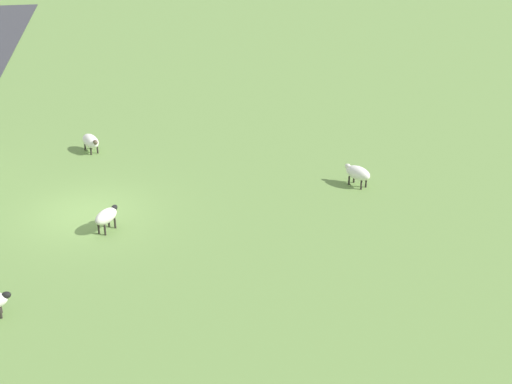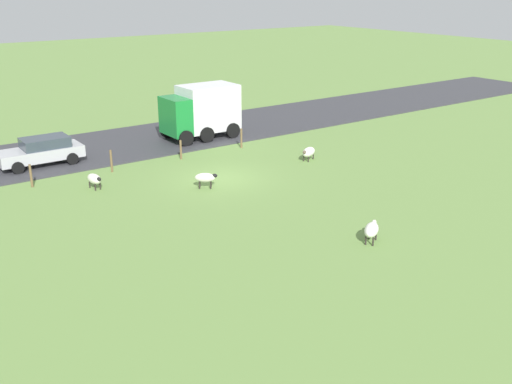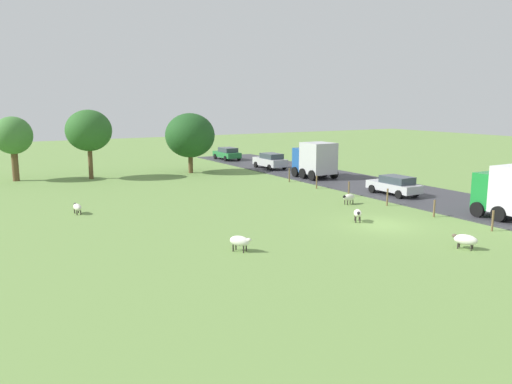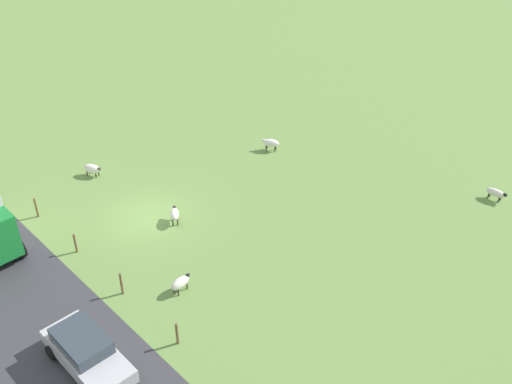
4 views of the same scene
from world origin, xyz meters
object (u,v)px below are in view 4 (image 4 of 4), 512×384
(sheep_3, at_px, (175,214))
(sheep_2, at_px, (180,283))
(sheep_1, at_px, (496,193))
(sheep_0, at_px, (92,169))
(car_1, at_px, (86,352))
(sheep_4, at_px, (271,143))

(sheep_3, bearing_deg, sheep_2, 55.54)
(sheep_1, xyz_separation_m, sheep_2, (17.55, -6.44, 0.04))
(sheep_0, distance_m, sheep_2, 11.92)
(sheep_1, xyz_separation_m, sheep_3, (14.48, -10.90, 0.08))
(car_1, bearing_deg, sheep_2, -170.40)
(sheep_0, distance_m, sheep_4, 11.28)
(sheep_0, xyz_separation_m, car_1, (7.73, 12.60, 0.37))
(sheep_3, height_order, sheep_4, sheep_4)
(sheep_4, height_order, car_1, car_1)
(sheep_0, height_order, sheep_4, sheep_4)
(sheep_1, relative_size, car_1, 0.28)
(sheep_3, bearing_deg, sheep_0, -84.29)
(sheep_0, height_order, sheep_1, sheep_0)
(sheep_0, bearing_deg, sheep_3, 95.71)
(sheep_1, bearing_deg, sheep_4, -67.86)
(sheep_2, xyz_separation_m, car_1, (5.38, 0.91, 0.35))
(sheep_2, height_order, car_1, car_1)
(sheep_3, xyz_separation_m, car_1, (8.45, 5.38, 0.32))
(sheep_3, bearing_deg, sheep_1, 143.02)
(sheep_1, height_order, sheep_4, sheep_4)
(sheep_1, bearing_deg, sheep_3, -36.98)
(sheep_3, bearing_deg, car_1, 32.48)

